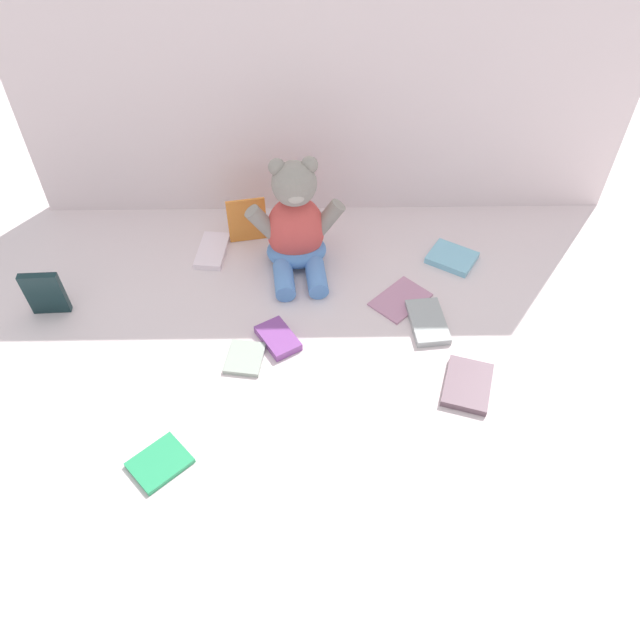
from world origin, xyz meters
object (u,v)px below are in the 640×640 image
(teddy_bear, at_px, (296,228))
(book_case_4, at_px, (212,251))
(book_case_8, at_px, (428,322))
(book_case_2, at_px, (245,358))
(book_case_5, at_px, (467,385))
(book_case_9, at_px, (452,258))
(book_case_3, at_px, (400,299))
(book_case_7, at_px, (160,463))
(book_case_6, at_px, (247,220))
(book_case_1, at_px, (45,293))
(book_case_0, at_px, (278,338))

(teddy_bear, bearing_deg, book_case_4, 164.70)
(book_case_8, bearing_deg, book_case_2, 7.59)
(book_case_4, bearing_deg, book_case_8, 159.72)
(book_case_5, height_order, book_case_9, same)
(book_case_3, height_order, book_case_7, same)
(book_case_4, relative_size, book_case_7, 1.28)
(book_case_7, distance_m, book_case_8, 0.65)
(book_case_7, bearing_deg, book_case_9, -90.79)
(book_case_6, bearing_deg, book_case_2, -97.94)
(book_case_1, distance_m, book_case_9, 0.97)
(book_case_6, xyz_separation_m, book_case_8, (0.43, -0.32, -0.05))
(book_case_1, bearing_deg, book_case_4, 27.69)
(book_case_5, bearing_deg, book_case_9, 103.28)
(book_case_4, xyz_separation_m, book_case_9, (0.61, -0.04, 0.00))
(book_case_2, bearing_deg, book_case_5, 178.62)
(book_case_2, bearing_deg, book_case_6, -79.00)
(book_case_3, relative_size, book_case_5, 1.04)
(book_case_1, bearing_deg, book_case_7, -54.71)
(book_case_5, distance_m, book_case_6, 0.70)
(book_case_8, bearing_deg, book_case_3, -61.70)
(book_case_0, height_order, book_case_7, book_case_0)
(book_case_5, bearing_deg, book_case_1, -176.34)
(book_case_8, bearing_deg, book_case_0, 1.78)
(teddy_bear, distance_m, book_case_0, 0.29)
(book_case_8, xyz_separation_m, book_case_9, (0.09, 0.22, -0.00))
(teddy_bear, distance_m, book_case_2, 0.35)
(book_case_1, height_order, book_case_2, book_case_1)
(book_case_2, xyz_separation_m, book_case_8, (0.41, 0.10, 0.00))
(book_case_2, distance_m, book_case_3, 0.40)
(book_case_2, xyz_separation_m, book_case_9, (0.50, 0.32, 0.00))
(book_case_0, bearing_deg, book_case_1, -42.02)
(book_case_2, bearing_deg, book_case_4, -64.75)
(book_case_1, distance_m, book_case_7, 0.52)
(book_case_0, bearing_deg, teddy_bear, -129.74)
(book_case_3, xyz_separation_m, book_case_9, (0.14, 0.14, 0.00))
(book_case_1, relative_size, book_case_5, 0.91)
(book_case_3, bearing_deg, book_case_8, -10.15)
(book_case_6, bearing_deg, book_case_9, -20.97)
(book_case_2, bearing_deg, book_case_1, -9.86)
(book_case_3, relative_size, book_case_4, 1.01)
(teddy_bear, bearing_deg, book_case_5, -54.07)
(teddy_bear, relative_size, book_case_0, 2.77)
(book_case_4, height_order, book_case_8, book_case_8)
(book_case_1, bearing_deg, book_case_2, -20.81)
(book_case_0, distance_m, book_case_4, 0.35)
(book_case_5, height_order, book_case_7, book_case_5)
(book_case_1, xyz_separation_m, book_case_7, (0.31, -0.41, -0.05))
(book_case_2, distance_m, book_case_5, 0.47)
(book_case_1, height_order, book_case_7, book_case_1)
(book_case_1, distance_m, book_case_8, 0.87)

